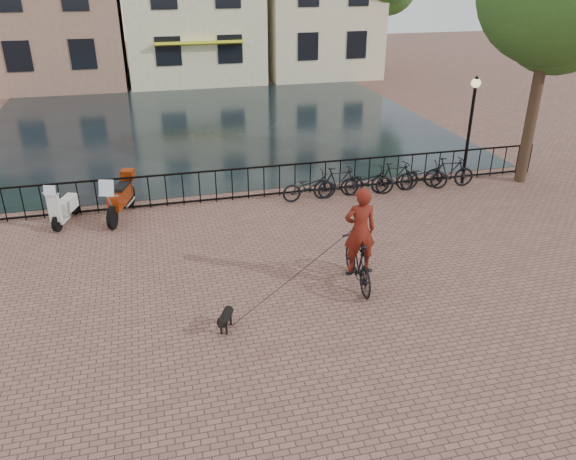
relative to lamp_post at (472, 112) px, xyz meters
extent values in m
plane|color=brown|center=(-7.20, -7.60, -2.38)|extent=(100.00, 100.00, 0.00)
plane|color=black|center=(-7.20, 9.70, -2.38)|extent=(20.00, 20.00, 0.00)
cube|color=black|center=(-7.20, 0.40, -1.38)|extent=(20.00, 0.05, 0.05)
cube|color=black|center=(-7.20, 0.40, -2.30)|extent=(20.00, 0.05, 0.05)
cube|color=gold|center=(-6.70, 17.70, 0.22)|extent=(5.00, 0.60, 0.15)
cylinder|color=black|center=(2.00, -0.30, 0.42)|extent=(0.36, 0.36, 5.60)
cylinder|color=black|center=(4.80, 19.40, 0.60)|extent=(0.36, 0.36, 5.95)
cylinder|color=black|center=(0.00, 0.00, -0.78)|extent=(0.10, 0.10, 3.20)
sphere|color=beige|center=(0.00, 0.00, 0.92)|extent=(0.30, 0.30, 0.30)
imported|color=black|center=(-5.76, -5.34, -1.77)|extent=(0.71, 2.05, 1.21)
imported|color=#5F170E|center=(-5.76, -5.34, -0.81)|extent=(0.90, 0.63, 2.37)
imported|color=black|center=(-5.40, -0.20, -1.93)|extent=(1.74, 0.66, 0.90)
imported|color=black|center=(-4.45, -0.20, -1.88)|extent=(1.67, 0.51, 1.00)
imported|color=black|center=(-3.50, -0.20, -1.93)|extent=(1.78, 0.82, 0.90)
imported|color=black|center=(-2.55, -0.20, -1.88)|extent=(1.68, 0.54, 1.00)
imported|color=black|center=(-1.60, -0.20, -1.93)|extent=(1.78, 0.82, 0.90)
imported|color=black|center=(-0.65, -0.20, -1.88)|extent=(1.71, 0.70, 1.00)
camera|label=1|loc=(-10.02, -15.70, 4.25)|focal=35.00mm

